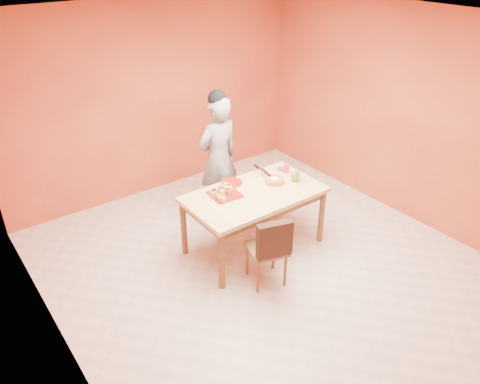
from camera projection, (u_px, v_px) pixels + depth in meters
floor at (268, 267)px, 5.40m from camera, size 5.00×5.00×0.00m
ceiling at (276, 22)px, 4.09m from camera, size 5.00×5.00×0.00m
wall_back at (156, 99)px, 6.50m from camera, size 4.50×0.00×4.50m
wall_left at (46, 236)px, 3.57m from camera, size 0.00×5.00×5.00m
wall_right at (408, 116)px, 5.92m from camera, size 0.00×5.00×5.00m
dining_table at (254, 200)px, 5.43m from camera, size 1.60×0.90×0.76m
dining_chair at (268, 248)px, 4.98m from camera, size 0.50×0.56×0.86m
pastry_pile at (225, 190)px, 5.30m from camera, size 0.29×0.29×0.09m
person at (218, 158)px, 6.04m from camera, size 0.63×0.43×1.65m
pastry_platter at (225, 194)px, 5.33m from camera, size 0.35×0.35×0.02m
red_dinner_plate at (231, 182)px, 5.59m from camera, size 0.34×0.34×0.02m
white_cake_plate at (274, 183)px, 5.58m from camera, size 0.29×0.29×0.01m
sponge_cake at (274, 181)px, 5.56m from camera, size 0.29×0.29×0.05m
cake_server at (266, 172)px, 5.68m from camera, size 0.09×0.25×0.01m
egg_ornament at (295, 175)px, 5.60m from camera, size 0.14×0.12×0.15m
magenta_glass at (286, 169)px, 5.81m from camera, size 0.09×0.09×0.11m
checker_tin at (281, 169)px, 5.89m from camera, size 0.13×0.13×0.03m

